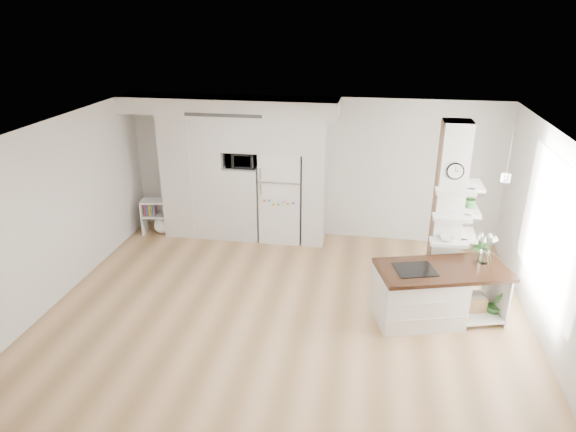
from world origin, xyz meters
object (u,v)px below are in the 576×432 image
at_px(kitchen_island, 427,293).
at_px(floor_plant_a, 496,305).
at_px(bookshelf, 159,219).
at_px(refrigerator, 282,196).

xyz_separation_m(kitchen_island, floor_plant_a, (1.00, 0.16, -0.19)).
distance_m(bookshelf, floor_plant_a, 6.33).
height_order(refrigerator, kitchen_island, refrigerator).
bearing_deg(bookshelf, floor_plant_a, -27.69).
distance_m(kitchen_island, floor_plant_a, 1.03).
xyz_separation_m(refrigerator, kitchen_island, (2.53, -2.44, -0.45)).
bearing_deg(refrigerator, kitchen_island, -43.96).
relative_size(refrigerator, floor_plant_a, 3.63).
bearing_deg(floor_plant_a, kitchen_island, -170.86).
relative_size(refrigerator, kitchen_island, 0.89).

